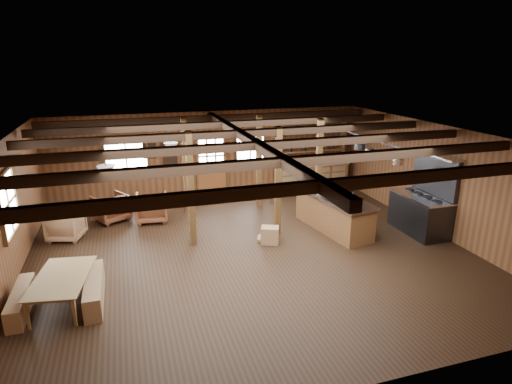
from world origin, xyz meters
TOP-DOWN VIEW (x-y plane):
  - room at (0.00, 0.00)m, footprint 10.04×9.04m
  - ceiling_joists at (0.00, 0.18)m, footprint 9.80×8.82m
  - timber_posts at (0.52, 2.08)m, footprint 3.95×2.35m
  - back_door at (0.00, 4.45)m, footprint 1.02×0.08m
  - window_back_left at (-2.60, 4.46)m, footprint 1.32×0.06m
  - window_back_right at (1.30, 4.46)m, footprint 1.02×0.06m
  - window_left at (-4.96, 0.50)m, footprint 0.14×1.24m
  - notice_boards at (-1.50, 4.46)m, footprint 1.08×0.03m
  - back_counter at (3.40, 4.20)m, footprint 2.55×0.60m
  - pendant_lamps at (-2.25, 1.00)m, footprint 1.86×2.36m
  - pot_rack at (2.96, 0.19)m, footprint 0.38×3.00m
  - kitchen_island at (2.50, 0.80)m, footprint 1.29×2.61m
  - step_stool at (0.62, 0.48)m, footprint 0.57×0.50m
  - commercial_range at (4.64, -0.01)m, footprint 0.87×1.70m
  - dining_table at (-3.90, -1.00)m, footprint 1.17×1.77m
  - bench_wall at (-4.65, -1.00)m, footprint 0.27×1.45m
  - bench_aisle at (-3.40, -1.00)m, footprint 0.31×1.64m
  - armchair_a at (-3.14, 3.24)m, footprint 1.13×1.14m
  - armchair_b at (-2.04, 2.89)m, footprint 0.93×0.95m
  - armchair_c at (-4.20, 2.25)m, footprint 0.97×0.99m
  - counter_pot at (2.37, 1.80)m, footprint 0.29×0.29m
  - bowl at (2.36, 1.31)m, footprint 0.31×0.31m

SIDE VIEW (x-z plane):
  - bench_wall at x=-4.65m, z-range 0.00..0.40m
  - step_stool at x=0.62m, z-range 0.00..0.42m
  - bench_aisle at x=-3.40m, z-range 0.00..0.45m
  - dining_table at x=-3.90m, z-range 0.00..0.58m
  - armchair_c at x=-4.20m, z-range 0.00..0.73m
  - armchair_a at x=-3.14m, z-range 0.00..0.77m
  - armchair_b at x=-2.04m, z-range 0.00..0.78m
  - kitchen_island at x=2.50m, z-range -0.12..1.08m
  - back_counter at x=3.40m, z-range -0.62..1.83m
  - commercial_range at x=4.64m, z-range -0.38..1.72m
  - back_door at x=0.00m, z-range -0.19..1.96m
  - bowl at x=2.36m, z-range 0.94..1.01m
  - counter_pot at x=2.37m, z-range 0.94..1.11m
  - room at x=0.00m, z-range -0.02..2.82m
  - timber_posts at x=0.52m, z-range 0.00..2.80m
  - window_back_left at x=-2.60m, z-range 0.94..2.26m
  - window_back_right at x=1.30m, z-range 0.94..2.26m
  - window_left at x=-4.96m, z-range 0.94..2.26m
  - notice_boards at x=-1.50m, z-range 1.19..2.09m
  - pendant_lamps at x=-2.25m, z-range 1.92..2.58m
  - pot_rack at x=2.96m, z-range 2.09..2.52m
  - ceiling_joists at x=0.00m, z-range 2.59..2.77m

